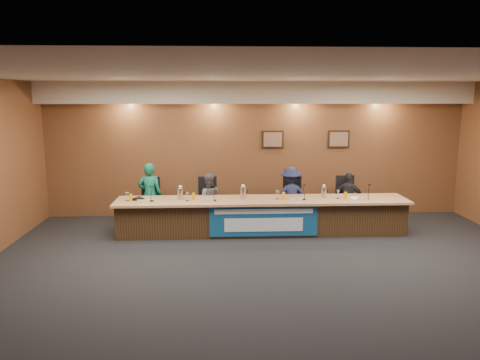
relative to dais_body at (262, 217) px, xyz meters
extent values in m
plane|color=black|center=(0.00, -2.40, -0.35)|extent=(10.00, 10.00, 0.00)
cube|color=silver|center=(0.00, -2.40, 2.85)|extent=(10.00, 8.00, 0.04)
cube|color=brown|center=(0.00, 1.60, 1.25)|extent=(10.00, 0.04, 3.20)
cube|color=beige|center=(0.00, 1.35, 2.60)|extent=(10.00, 0.50, 0.50)
cube|color=#3D2715|center=(0.00, 0.00, 0.00)|extent=(6.00, 0.80, 0.70)
cube|color=tan|center=(0.00, -0.05, 0.38)|extent=(6.10, 0.95, 0.05)
cube|color=navy|center=(0.00, -0.41, 0.03)|extent=(2.20, 0.02, 0.65)
cube|color=silver|center=(0.00, -0.43, 0.23)|extent=(2.00, 0.01, 0.10)
cube|color=silver|center=(0.00, -0.43, -0.05)|extent=(1.60, 0.01, 0.28)
cube|color=black|center=(0.40, 1.57, 1.50)|extent=(0.52, 0.04, 0.42)
cube|color=black|center=(2.00, 1.57, 1.50)|extent=(0.52, 0.04, 0.42)
imported|color=#0E5941|center=(-2.42, 0.59, 0.37)|extent=(0.57, 0.41, 1.45)
imported|color=#525458|center=(-1.14, 0.59, 0.25)|extent=(0.61, 0.49, 1.21)
imported|color=#171C39|center=(0.70, 0.59, 0.31)|extent=(0.89, 0.56, 1.33)
imported|color=black|center=(2.02, 0.59, 0.24)|extent=(0.75, 0.49, 1.19)
cube|color=black|center=(-2.42, 0.69, 0.13)|extent=(0.52, 0.52, 0.08)
cube|color=black|center=(-1.14, 0.69, 0.13)|extent=(0.52, 0.52, 0.08)
cube|color=black|center=(0.70, 0.69, 0.13)|extent=(0.62, 0.62, 0.08)
cube|color=black|center=(2.02, 0.69, 0.13)|extent=(0.49, 0.49, 0.08)
cube|color=white|center=(-2.43, -0.28, 0.45)|extent=(0.24, 0.08, 0.10)
cylinder|color=black|center=(-2.28, -0.15, 0.41)|extent=(0.07, 0.07, 0.02)
cylinder|color=#EA9300|center=(-2.71, -0.12, 0.47)|extent=(0.06, 0.06, 0.15)
cylinder|color=silver|center=(-2.79, -0.08, 0.49)|extent=(0.08, 0.08, 0.18)
cube|color=white|center=(-1.13, -0.32, 0.45)|extent=(0.24, 0.08, 0.10)
cylinder|color=black|center=(-1.00, -0.15, 0.41)|extent=(0.07, 0.07, 0.02)
cylinder|color=#EA9300|center=(-1.43, -0.06, 0.47)|extent=(0.06, 0.06, 0.15)
cylinder|color=silver|center=(-1.56, -0.13, 0.49)|extent=(0.08, 0.08, 0.18)
cube|color=white|center=(0.70, -0.27, 0.45)|extent=(0.24, 0.08, 0.10)
cylinder|color=black|center=(0.85, -0.16, 0.41)|extent=(0.07, 0.07, 0.02)
cylinder|color=#EA9300|center=(0.45, -0.10, 0.47)|extent=(0.06, 0.06, 0.15)
cylinder|color=silver|center=(0.31, -0.07, 0.49)|extent=(0.08, 0.08, 0.18)
cube|color=white|center=(2.04, -0.32, 0.45)|extent=(0.24, 0.08, 0.10)
cylinder|color=black|center=(2.20, -0.17, 0.41)|extent=(0.07, 0.07, 0.02)
cylinder|color=#EA9300|center=(1.74, -0.12, 0.47)|extent=(0.06, 0.06, 0.15)
cylinder|color=silver|center=(1.60, -0.08, 0.49)|extent=(0.08, 0.08, 0.18)
cylinder|color=silver|center=(-1.71, 0.00, 0.52)|extent=(0.13, 0.13, 0.24)
cylinder|color=silver|center=(-0.40, 0.01, 0.53)|extent=(0.12, 0.12, 0.25)
cylinder|color=silver|center=(1.31, 0.00, 0.52)|extent=(0.11, 0.11, 0.24)
cylinder|color=black|center=(-2.57, -0.01, 0.43)|extent=(0.32, 0.32, 0.05)
cube|color=white|center=(1.98, -0.07, 0.40)|extent=(0.26, 0.33, 0.01)
camera|label=1|loc=(-0.93, -9.56, 2.53)|focal=35.00mm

